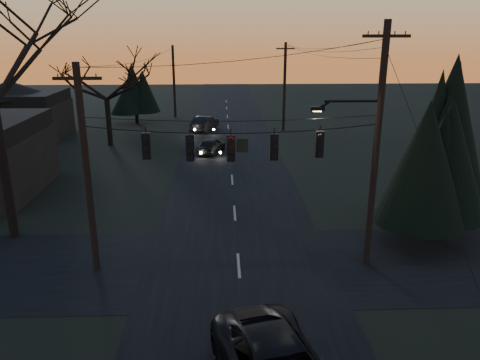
{
  "coord_description": "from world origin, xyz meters",
  "views": [
    {
      "loc": [
        -0.65,
        -7.89,
        9.62
      ],
      "look_at": [
        0.04,
        9.68,
        3.96
      ],
      "focal_mm": 35.0,
      "sensor_mm": 36.0,
      "label": 1
    }
  ],
  "objects_px": {
    "utility_pole_far_l": "(175,117)",
    "evergreen_right": "(437,147)",
    "utility_pole_left": "(97,268)",
    "utility_pole_right": "(366,263)",
    "utility_pole_far_r": "(283,130)",
    "sedan_oncoming_b": "(205,123)",
    "sedan_oncoming_a": "(211,145)"
  },
  "relations": [
    {
      "from": "utility_pole_far_l",
      "to": "sedan_oncoming_b",
      "type": "bearing_deg",
      "value": -64.8
    },
    {
      "from": "utility_pole_right",
      "to": "sedan_oncoming_b",
      "type": "bearing_deg",
      "value": 105.52
    },
    {
      "from": "utility_pole_left",
      "to": "utility_pole_far_r",
      "type": "distance_m",
      "value": 30.27
    },
    {
      "from": "sedan_oncoming_a",
      "to": "utility_pole_right",
      "type": "bearing_deg",
      "value": 128.43
    },
    {
      "from": "utility_pole_far_r",
      "to": "sedan_oncoming_b",
      "type": "distance_m",
      "value": 7.87
    },
    {
      "from": "evergreen_right",
      "to": "utility_pole_right",
      "type": "bearing_deg",
      "value": -143.34
    },
    {
      "from": "utility_pole_left",
      "to": "sedan_oncoming_a",
      "type": "bearing_deg",
      "value": 76.96
    },
    {
      "from": "utility_pole_left",
      "to": "sedan_oncoming_b",
      "type": "relative_size",
      "value": 1.92
    },
    {
      "from": "utility_pole_far_r",
      "to": "utility_pole_far_l",
      "type": "bearing_deg",
      "value": 145.18
    },
    {
      "from": "utility_pole_right",
      "to": "evergreen_right",
      "type": "xyz_separation_m",
      "value": [
        3.81,
        2.84,
        4.44
      ]
    },
    {
      "from": "utility_pole_left",
      "to": "sedan_oncoming_b",
      "type": "height_order",
      "value": "utility_pole_left"
    },
    {
      "from": "utility_pole_far_r",
      "to": "utility_pole_far_l",
      "type": "xyz_separation_m",
      "value": [
        -11.5,
        8.0,
        0.0
      ]
    },
    {
      "from": "utility_pole_right",
      "to": "utility_pole_far_l",
      "type": "xyz_separation_m",
      "value": [
        -11.5,
        36.0,
        0.0
      ]
    },
    {
      "from": "utility_pole_far_r",
      "to": "sedan_oncoming_a",
      "type": "bearing_deg",
      "value": -128.86
    },
    {
      "from": "utility_pole_far_r",
      "to": "utility_pole_right",
      "type": "bearing_deg",
      "value": -90.0
    },
    {
      "from": "evergreen_right",
      "to": "utility_pole_far_r",
      "type": "bearing_deg",
      "value": 98.61
    },
    {
      "from": "sedan_oncoming_a",
      "to": "sedan_oncoming_b",
      "type": "distance_m",
      "value": 8.98
    },
    {
      "from": "utility_pole_right",
      "to": "utility_pole_left",
      "type": "relative_size",
      "value": 1.18
    },
    {
      "from": "utility_pole_left",
      "to": "sedan_oncoming_a",
      "type": "relative_size",
      "value": 2.27
    },
    {
      "from": "utility_pole_left",
      "to": "utility_pole_right",
      "type": "bearing_deg",
      "value": 0.0
    },
    {
      "from": "utility_pole_left",
      "to": "utility_pole_far_r",
      "type": "xyz_separation_m",
      "value": [
        11.5,
        28.0,
        0.0
      ]
    },
    {
      "from": "evergreen_right",
      "to": "utility_pole_far_l",
      "type": "bearing_deg",
      "value": 114.78
    },
    {
      "from": "utility_pole_far_l",
      "to": "evergreen_right",
      "type": "xyz_separation_m",
      "value": [
        15.31,
        -33.16,
        4.44
      ]
    },
    {
      "from": "utility_pole_far_r",
      "to": "evergreen_right",
      "type": "xyz_separation_m",
      "value": [
        3.81,
        -25.16,
        4.44
      ]
    },
    {
      "from": "utility_pole_far_r",
      "to": "sedan_oncoming_b",
      "type": "xyz_separation_m",
      "value": [
        -7.83,
        0.21,
        0.73
      ]
    },
    {
      "from": "utility_pole_far_l",
      "to": "utility_pole_left",
      "type": "bearing_deg",
      "value": -90.0
    },
    {
      "from": "utility_pole_right",
      "to": "utility_pole_far_l",
      "type": "bearing_deg",
      "value": 107.72
    },
    {
      "from": "utility_pole_left",
      "to": "utility_pole_far_l",
      "type": "height_order",
      "value": "utility_pole_left"
    },
    {
      "from": "utility_pole_right",
      "to": "utility_pole_far_r",
      "type": "height_order",
      "value": "utility_pole_right"
    },
    {
      "from": "sedan_oncoming_a",
      "to": "sedan_oncoming_b",
      "type": "bearing_deg",
      "value": -66.58
    },
    {
      "from": "utility_pole_far_l",
      "to": "utility_pole_far_r",
      "type": "bearing_deg",
      "value": -34.82
    },
    {
      "from": "utility_pole_right",
      "to": "evergreen_right",
      "type": "relative_size",
      "value": 1.3
    }
  ]
}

